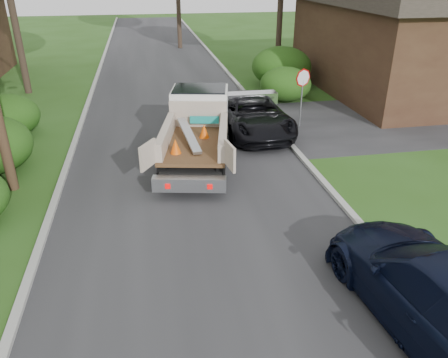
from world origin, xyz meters
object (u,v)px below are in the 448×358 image
Objects in this scene: stop_sign at (302,86)px; house_right at (412,30)px; black_pickup at (252,114)px; flatbed_truck at (198,123)px; navy_suv at (441,294)px.

stop_sign is 9.37m from house_right.
house_right is at bearing 26.44° from black_pickup.
flatbed_truck is 9.99m from navy_suv.
house_right is at bearing 41.80° from flatbed_truck.
stop_sign is at bearing 5.24° from black_pickup.
house_right is 14.53m from flatbed_truck.
house_right is (7.80, 5.00, 1.38)m from stop_sign.
flatbed_truck is at bearing -150.02° from house_right.
house_right is 11.52m from black_pickup.
stop_sign reaches higher than black_pickup.
flatbed_truck is at bearing -75.48° from navy_suv.
navy_suv is (-9.20, -16.63, -2.34)m from house_right.
black_pickup is (-9.97, -5.25, -2.40)m from house_right.
black_pickup is at bearing -152.23° from house_right.
black_pickup is 0.97× the size of navy_suv.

